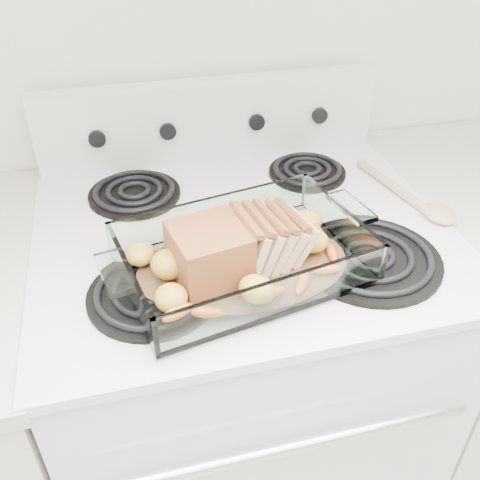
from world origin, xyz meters
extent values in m
cube|color=silver|center=(0.00, 1.66, 0.46)|extent=(0.76, 0.65, 0.92)
cylinder|color=silver|center=(0.00, 1.30, 0.74)|extent=(0.61, 0.02, 0.02)
cube|color=silver|center=(0.00, 1.66, 0.93)|extent=(0.78, 0.67, 0.02)
cube|color=silver|center=(0.00, 1.95, 1.03)|extent=(0.76, 0.06, 0.18)
cylinder|color=black|center=(-0.19, 1.50, 0.94)|extent=(0.21, 0.21, 0.01)
cylinder|color=black|center=(0.19, 1.50, 0.94)|extent=(0.25, 0.25, 0.01)
cylinder|color=black|center=(-0.19, 1.81, 0.94)|extent=(0.19, 0.19, 0.01)
cylinder|color=black|center=(0.19, 1.81, 0.94)|extent=(0.17, 0.17, 0.01)
cylinder|color=black|center=(-0.25, 1.92, 1.03)|extent=(0.04, 0.02, 0.04)
cylinder|color=black|center=(-0.10, 1.92, 1.03)|extent=(0.04, 0.02, 0.04)
cylinder|color=black|center=(0.10, 1.92, 1.03)|extent=(0.04, 0.02, 0.04)
cylinder|color=black|center=(0.25, 1.92, 1.03)|extent=(0.04, 0.02, 0.04)
cube|color=silver|center=(0.67, 1.66, 0.45)|extent=(0.55, 0.65, 0.90)
cube|color=white|center=(-0.03, 1.51, 0.95)|extent=(0.39, 0.26, 0.01)
cube|color=white|center=(-0.03, 1.39, 0.99)|extent=(0.39, 0.01, 0.07)
cube|color=white|center=(-0.03, 1.64, 0.99)|extent=(0.39, 0.01, 0.07)
cube|color=white|center=(-0.22, 1.51, 0.99)|extent=(0.01, 0.26, 0.07)
cube|color=white|center=(0.16, 1.51, 0.99)|extent=(0.01, 0.26, 0.07)
cylinder|color=#4A311D|center=(-0.03, 1.51, 0.95)|extent=(0.23, 0.23, 0.00)
cube|color=brown|center=(-0.09, 1.51, 1.00)|extent=(0.11, 0.11, 0.09)
cube|color=#D0B196|center=(-0.03, 1.51, 1.00)|extent=(0.04, 0.11, 0.09)
cube|color=#D0B196|center=(-0.01, 1.51, 0.99)|extent=(0.05, 0.11, 0.08)
cube|color=#D0B196|center=(0.01, 1.51, 0.99)|extent=(0.05, 0.10, 0.08)
cube|color=#D0B196|center=(0.04, 1.51, 0.99)|extent=(0.05, 0.10, 0.07)
cube|color=#D0B196|center=(0.06, 1.51, 0.99)|extent=(0.05, 0.10, 0.07)
ellipsoid|color=orange|center=(-0.17, 1.44, 0.96)|extent=(0.05, 0.02, 0.02)
ellipsoid|color=orange|center=(0.07, 1.44, 0.96)|extent=(0.05, 0.02, 0.02)
ellipsoid|color=orange|center=(0.11, 1.53, 0.96)|extent=(0.05, 0.02, 0.02)
ellipsoid|color=orange|center=(-0.17, 1.55, 0.96)|extent=(0.05, 0.02, 0.02)
ellipsoid|color=gold|center=(-0.17, 1.58, 0.97)|extent=(0.06, 0.05, 0.04)
ellipsoid|color=gold|center=(-0.02, 1.59, 0.97)|extent=(0.06, 0.05, 0.04)
ellipsoid|color=gold|center=(0.08, 1.50, 0.97)|extent=(0.06, 0.05, 0.04)
cylinder|color=#CDB98C|center=(0.34, 1.71, 0.95)|extent=(0.06, 0.22, 0.02)
ellipsoid|color=#CDB98C|center=(0.38, 1.59, 0.95)|extent=(0.06, 0.08, 0.02)
camera|label=1|loc=(-0.21, 0.84, 1.52)|focal=40.00mm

